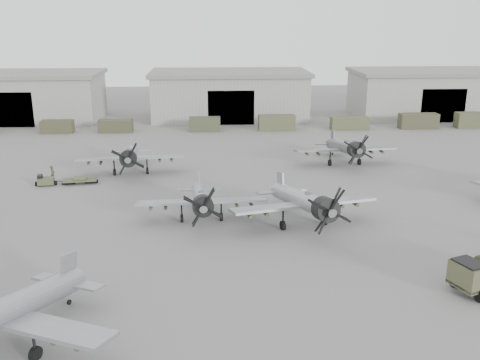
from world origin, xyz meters
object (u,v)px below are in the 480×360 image
(aircraft_far_0, at_px, (130,156))
(ground_crew, at_px, (53,174))
(aircraft_mid_2, at_px, (305,202))
(aircraft_far_1, at_px, (346,147))
(aircraft_mid_1, at_px, (201,199))
(tug_trailer, at_px, (59,181))

(aircraft_far_0, bearing_deg, ground_crew, -168.83)
(aircraft_mid_2, bearing_deg, aircraft_far_1, 52.89)
(aircraft_mid_1, distance_m, aircraft_far_0, 18.15)
(tug_trailer, relative_size, ground_crew, 3.34)
(aircraft_mid_2, xyz_separation_m, tug_trailer, (-25.57, 14.34, -1.98))
(aircraft_far_0, bearing_deg, aircraft_mid_2, -50.52)
(aircraft_far_1, xyz_separation_m, ground_crew, (-35.35, -5.19, -1.38))
(aircraft_mid_2, height_order, aircraft_far_1, aircraft_mid_2)
(aircraft_mid_1, height_order, aircraft_mid_2, aircraft_mid_2)
(aircraft_mid_2, bearing_deg, aircraft_far_0, 121.17)
(tug_trailer, bearing_deg, aircraft_mid_1, -43.81)
(aircraft_mid_2, xyz_separation_m, aircraft_far_1, (8.85, 20.58, -0.10))
(tug_trailer, distance_m, ground_crew, 1.49)
(ground_crew, bearing_deg, aircraft_mid_1, -129.21)
(aircraft_mid_2, bearing_deg, aircraft_mid_1, 153.91)
(aircraft_mid_1, relative_size, aircraft_far_1, 0.94)
(aircraft_mid_1, xyz_separation_m, aircraft_far_0, (-8.67, 15.94, 0.13))
(aircraft_mid_1, xyz_separation_m, ground_crew, (-17.21, 13.38, -1.24))
(aircraft_far_0, bearing_deg, aircraft_mid_1, -66.98)
(aircraft_mid_1, relative_size, aircraft_mid_2, 0.89)
(tug_trailer, bearing_deg, aircraft_far_1, 3.61)
(aircraft_mid_1, bearing_deg, aircraft_far_1, 42.66)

